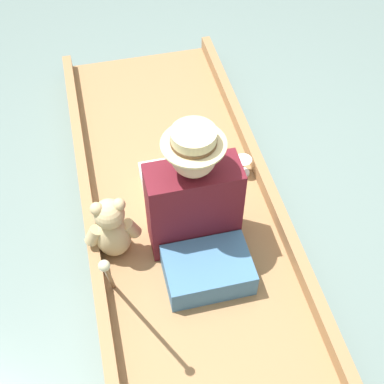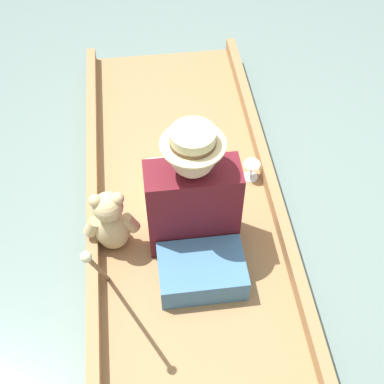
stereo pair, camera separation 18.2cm
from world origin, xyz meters
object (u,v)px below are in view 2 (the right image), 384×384
(walking_cane, at_px, (97,267))
(teddy_bear, at_px, (111,222))
(seated_person, at_px, (191,194))
(wine_glass, at_px, (251,167))

(walking_cane, bearing_deg, teddy_bear, 84.21)
(teddy_bear, height_order, walking_cane, walking_cane)
(teddy_bear, bearing_deg, seated_person, 8.10)
(teddy_bear, height_order, wine_glass, teddy_bear)
(seated_person, relative_size, wine_glass, 6.67)
(seated_person, distance_m, walking_cane, 0.68)
(wine_glass, relative_size, walking_cane, 0.15)
(seated_person, height_order, walking_cane, seated_person)
(wine_glass, xyz_separation_m, walking_cane, (-0.86, -0.80, 0.36))
(seated_person, xyz_separation_m, teddy_bear, (-0.42, -0.06, -0.10))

